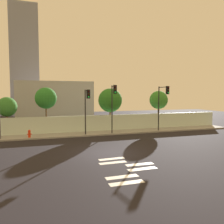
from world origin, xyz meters
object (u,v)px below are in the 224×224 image
object	(u,v)px
roadside_tree_leftmost	(7,107)
roadside_tree_midleft	(46,98)
traffic_light_right	(163,99)
fire_hydrant	(29,133)
roadside_tree_midright	(110,100)
roadside_tree_rightmost	(159,100)
traffic_light_center	(114,99)
traffic_light_left	(87,102)

from	to	relation	value
roadside_tree_leftmost	roadside_tree_midleft	bearing A→B (deg)	-0.00
traffic_light_right	roadside_tree_midleft	bearing A→B (deg)	162.11
traffic_light_right	roadside_tree_midleft	distance (m)	13.21
fire_hydrant	roadside_tree_midright	world-z (taller)	roadside_tree_midright
roadside_tree_midright	roadside_tree_rightmost	size ratio (longest dim) A/B	1.06
traffic_light_center	roadside_tree_midright	bearing A→B (deg)	77.11
fire_hydrant	roadside_tree_rightmost	size ratio (longest dim) A/B	0.16
roadside_tree_midright	traffic_light_center	bearing A→B (deg)	-102.89
traffic_light_center	traffic_light_left	bearing A→B (deg)	177.07
fire_hydrant	roadside_tree_leftmost	bearing A→B (deg)	124.77
traffic_light_left	roadside_tree_leftmost	world-z (taller)	traffic_light_left
traffic_light_right	fire_hydrant	distance (m)	14.72
traffic_light_left	roadside_tree_leftmost	distance (m)	8.80
roadside_tree_leftmost	roadside_tree_midleft	xyz separation A→B (m)	(4.04, -0.00, 0.92)
traffic_light_left	traffic_light_center	size ratio (longest dim) A/B	0.91
traffic_light_center	roadside_tree_rightmost	world-z (taller)	traffic_light_center
roadside_tree_midleft	traffic_light_right	bearing A→B (deg)	-17.89
traffic_light_right	roadside_tree_midright	world-z (taller)	traffic_light_right
fire_hydrant	roadside_tree_midright	bearing A→B (deg)	19.36
traffic_light_left	traffic_light_right	distance (m)	8.71
traffic_light_left	fire_hydrant	distance (m)	6.40
traffic_light_right	roadside_tree_midright	distance (m)	6.43
traffic_light_right	roadside_tree_midleft	size ratio (longest dim) A/B	1.00
roadside_tree_midright	fire_hydrant	bearing A→B (deg)	-160.64
fire_hydrant	roadside_tree_midleft	world-z (taller)	roadside_tree_midleft
traffic_light_center	roadside_tree_leftmost	size ratio (longest dim) A/B	1.27
roadside_tree_midleft	roadside_tree_midright	size ratio (longest dim) A/B	1.01
roadside_tree_midright	roadside_tree_rightmost	distance (m)	6.72
traffic_light_left	roadside_tree_midleft	size ratio (longest dim) A/B	0.91
traffic_light_left	traffic_light_center	bearing A→B (deg)	-2.93
traffic_light_center	traffic_light_right	world-z (taller)	traffic_light_center
roadside_tree_rightmost	roadside_tree_midleft	bearing A→B (deg)	180.00
roadside_tree_midleft	traffic_light_left	bearing A→B (deg)	-44.71
traffic_light_left	traffic_light_right	bearing A→B (deg)	-1.51
traffic_light_center	traffic_light_right	bearing A→B (deg)	-0.84
traffic_light_left	roadside_tree_rightmost	bearing A→B (deg)	20.13
fire_hydrant	roadside_tree_midleft	bearing A→B (deg)	61.88
roadside_tree_rightmost	traffic_light_center	bearing A→B (deg)	-152.48
roadside_tree_midleft	roadside_tree_rightmost	distance (m)	14.31
fire_hydrant	traffic_light_right	bearing A→B (deg)	-3.09
roadside_tree_midleft	roadside_tree_leftmost	bearing A→B (deg)	180.00
roadside_tree_rightmost	fire_hydrant	bearing A→B (deg)	-168.44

